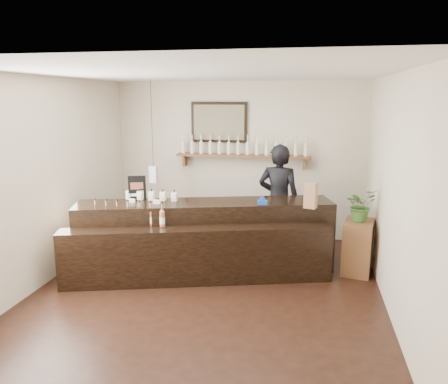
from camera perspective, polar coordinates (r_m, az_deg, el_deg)
ground at (r=5.97m, az=-2.07°, el=-12.64°), size 5.00×5.00×0.00m
room_shell at (r=5.48m, az=-2.21°, el=3.76°), size 5.00×5.00×5.00m
back_wall_decor at (r=7.81m, az=0.75°, el=6.63°), size 2.66×0.96×1.69m
counter at (r=6.35m, az=-2.77°, el=-6.40°), size 3.73×1.97×1.20m
promo_sign at (r=6.54m, az=-11.28°, el=0.54°), size 0.24×0.12×0.36m
paper_bag at (r=6.04m, az=11.26°, el=-0.45°), size 0.19×0.17×0.35m
tape_dispenser at (r=6.17m, az=5.04°, el=-1.25°), size 0.14×0.08×0.11m
side_cabinet at (r=6.66m, az=17.06°, el=-6.87°), size 0.49×0.61×0.78m
potted_plant at (r=6.49m, az=17.40°, el=-1.64°), size 0.56×0.55×0.47m
shopkeeper at (r=7.00m, az=7.17°, el=-0.16°), size 0.80×0.58×2.04m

